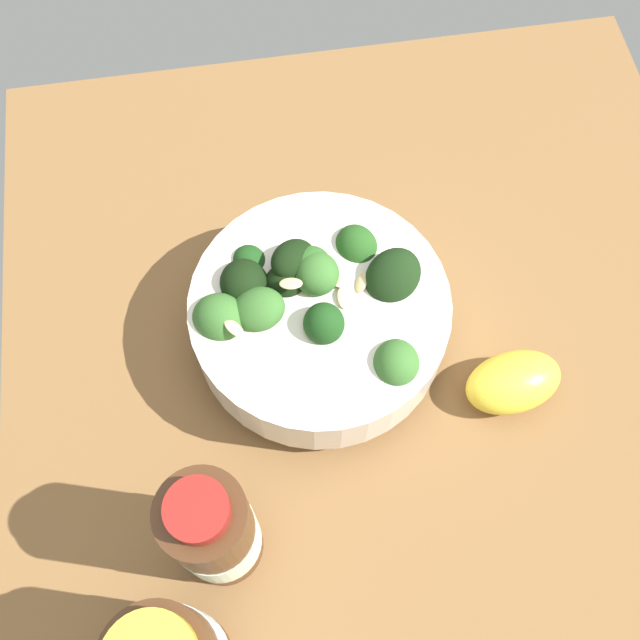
# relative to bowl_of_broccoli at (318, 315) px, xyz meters

# --- Properties ---
(ground_plane) EXTENTS (0.64, 0.64, 0.05)m
(ground_plane) POSITION_rel_bowl_of_broccoli_xyz_m (-0.05, 0.00, -0.07)
(ground_plane) COLOR brown
(bowl_of_broccoli) EXTENTS (0.22, 0.21, 0.10)m
(bowl_of_broccoli) POSITION_rel_bowl_of_broccoli_xyz_m (0.00, 0.00, 0.00)
(bowl_of_broccoli) COLOR silver
(bowl_of_broccoli) RESTS_ON ground_plane
(lemon_wedge) EXTENTS (0.09, 0.06, 0.04)m
(lemon_wedge) POSITION_rel_bowl_of_broccoli_xyz_m (-0.15, 0.07, -0.03)
(lemon_wedge) COLOR yellow
(lemon_wedge) RESTS_ON ground_plane
(bottle_tall) EXTENTS (0.06, 0.06, 0.15)m
(bottle_tall) POSITION_rel_bowl_of_broccoli_xyz_m (0.10, 0.16, 0.02)
(bottle_tall) COLOR #472814
(bottle_tall) RESTS_ON ground_plane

